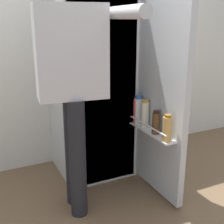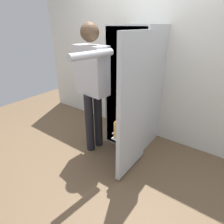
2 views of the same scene
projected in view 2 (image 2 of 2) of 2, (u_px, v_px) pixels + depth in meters
name	position (u px, v px, depth m)	size (l,w,h in m)	color
ground_plane	(113.00, 155.00, 2.69)	(6.20, 6.20, 0.00)	brown
kitchen_wall	(148.00, 60.00, 2.84)	(4.40, 0.10, 2.45)	silver
refrigerator	(135.00, 90.00, 2.68)	(0.68, 1.24, 1.72)	silver
person	(92.00, 80.00, 2.42)	(0.58, 0.83, 1.75)	black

